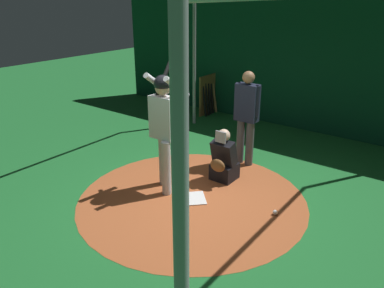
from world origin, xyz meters
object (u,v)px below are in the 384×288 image
object	(u,v)px
home_plate	(192,198)
umpire	(247,113)
catcher	(224,160)
baseball_0	(275,212)
batter	(164,121)
bat_rack	(212,95)

from	to	relation	value
home_plate	umpire	bearing A→B (deg)	-179.01
umpire	home_plate	bearing A→B (deg)	0.99
catcher	baseball_0	xyz separation A→B (m)	(0.51, 1.24, -0.33)
batter	umpire	xyz separation A→B (m)	(-1.68, 0.55, -0.18)
home_plate	bat_rack	distance (m)	4.79
umpire	bat_rack	distance (m)	3.43
batter	baseball_0	xyz separation A→B (m)	(-0.34, 1.84, -1.15)
bat_rack	baseball_0	size ratio (longest dim) A/B	14.32
home_plate	catcher	world-z (taller)	catcher
umpire	baseball_0	bearing A→B (deg)	44.11
bat_rack	baseball_0	world-z (taller)	bat_rack
batter	umpire	world-z (taller)	batter
umpire	batter	bearing A→B (deg)	-18.06
home_plate	bat_rack	size ratio (longest dim) A/B	0.40
home_plate	batter	size ratio (longest dim) A/B	0.19
catcher	umpire	xyz separation A→B (m)	(-0.83, -0.06, 0.64)
home_plate	bat_rack	bearing A→B (deg)	-149.52
home_plate	batter	world-z (taller)	batter
bat_rack	home_plate	bearing A→B (deg)	30.48
umpire	catcher	bearing A→B (deg)	3.82
home_plate	catcher	distance (m)	0.95
baseball_0	batter	bearing A→B (deg)	-79.48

